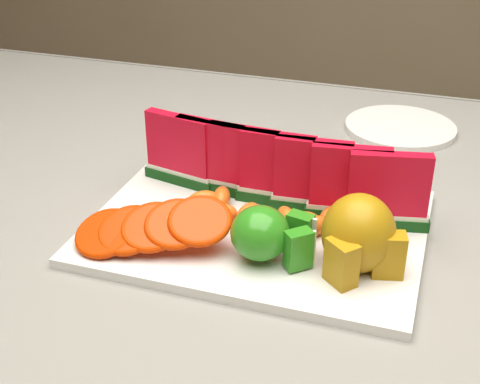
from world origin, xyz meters
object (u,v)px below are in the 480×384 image
object	(u,v)px
apple_cluster	(267,234)
side_plate	(400,127)
fork	(189,145)
platter	(258,227)
pear_cluster	(359,236)

from	to	relation	value
apple_cluster	side_plate	size ratio (longest dim) A/B	0.57
fork	platter	bearing A→B (deg)	-49.71
side_plate	platter	bearing A→B (deg)	-109.46
platter	pear_cluster	distance (m)	0.15
platter	fork	xyz separation A→B (m)	(-0.17, 0.21, -0.00)
apple_cluster	fork	distance (m)	0.35
platter	pear_cluster	world-z (taller)	pear_cluster
apple_cluster	fork	size ratio (longest dim) A/B	0.53
fork	apple_cluster	bearing A→B (deg)	-53.40
side_plate	fork	size ratio (longest dim) A/B	0.94
platter	fork	distance (m)	0.27
side_plate	fork	xyz separation A→B (m)	(-0.31, -0.17, -0.00)
pear_cluster	platter	bearing A→B (deg)	157.65
platter	pear_cluster	xyz separation A→B (m)	(0.13, -0.05, 0.04)
platter	fork	world-z (taller)	platter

